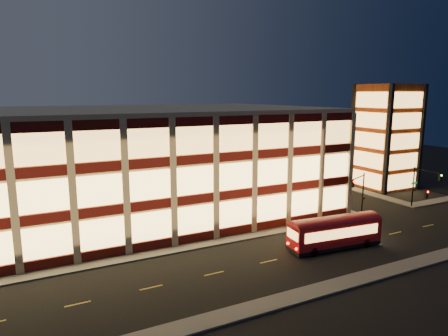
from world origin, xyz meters
TOP-DOWN VIEW (x-y plane):
  - ground at (0.00, 0.00)m, footprint 200.00×200.00m
  - sidewalk_office_south at (-3.00, 1.00)m, footprint 54.00×2.00m
  - sidewalk_office_east at (23.00, 17.00)m, footprint 2.00×30.00m
  - sidewalk_tower_south at (40.00, 1.00)m, footprint 14.00×2.00m
  - sidewalk_tower_west at (34.00, 17.00)m, footprint 2.00×30.00m
  - sidewalk_near at (0.00, -13.00)m, footprint 100.00×2.00m
  - office_building at (-2.91, 16.91)m, footprint 50.45×30.45m
  - stair_tower at (39.95, 11.95)m, footprint 8.60×8.60m
  - traffic_signal_far at (22.21, 0.24)m, footprint 3.79×1.87m
  - traffic_signal_right at (33.50, -0.62)m, footprint 1.20×4.37m
  - traffic_signal_near at (23.50, -11.03)m, footprint 0.32×4.45m
  - trolley_bus at (12.28, -6.19)m, footprint 10.60×3.61m

SIDE VIEW (x-z plane):
  - ground at x=0.00m, z-range 0.00..0.00m
  - sidewalk_office_south at x=-3.00m, z-range 0.00..0.15m
  - sidewalk_office_east at x=23.00m, z-range 0.00..0.15m
  - sidewalk_tower_south at x=40.00m, z-range 0.00..0.15m
  - sidewalk_tower_west at x=34.00m, z-range 0.00..0.15m
  - sidewalk_near at x=0.00m, z-range 0.00..0.15m
  - trolley_bus at x=12.28m, z-range 0.19..3.71m
  - traffic_signal_right at x=33.50m, z-range 1.10..7.10m
  - traffic_signal_far at x=22.21m, z-range 1.11..7.11m
  - traffic_signal_near at x=23.50m, z-range 1.13..7.13m
  - office_building at x=-2.91m, z-range 0.00..14.50m
  - stair_tower at x=39.95m, z-range -0.01..17.99m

